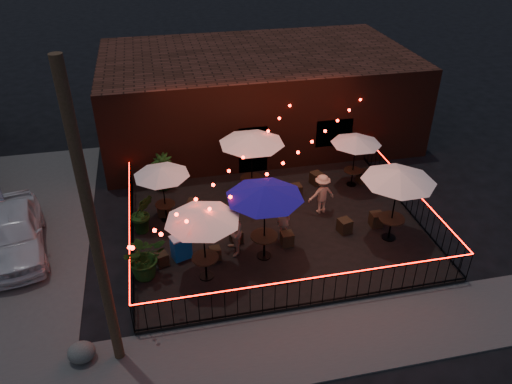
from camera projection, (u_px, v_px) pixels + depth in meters
ground at (291, 265)px, 16.20m from camera, size 110.00×110.00×0.00m
patio at (276, 228)px, 17.82m from camera, size 10.00×8.00×0.15m
sidewalk at (324, 341)px, 13.50m from camera, size 18.00×2.50×0.05m
brick_building at (256, 95)px, 23.61m from camera, size 14.00×8.00×4.00m
utility_pole at (94, 234)px, 10.96m from camera, size 0.26×0.26×8.00m
fence_front at (311, 292)px, 14.19m from camera, size 10.00×0.04×1.04m
fence_left at (131, 232)px, 16.61m from camera, size 0.04×8.00×1.04m
fence_right at (408, 198)px, 18.41m from camera, size 0.04×8.00×1.04m
festoon_lights at (250, 176)px, 16.10m from camera, size 10.02×8.72×1.32m
cafe_table_0 at (202, 217)px, 14.30m from camera, size 2.58×2.58×2.48m
cafe_table_1 at (161, 172)px, 17.08m from camera, size 2.43×2.43×2.17m
cafe_table_2 at (265, 193)px, 15.05m from camera, size 3.12×3.12×2.69m
cafe_table_3 at (252, 139)px, 18.13m from camera, size 3.18×3.18×2.70m
cafe_table_4 at (399, 177)px, 15.91m from camera, size 3.18×3.18×2.66m
cafe_table_5 at (356, 141)px, 19.15m from camera, size 2.55×2.55×2.17m
bistro_chair_0 at (162, 259)px, 15.89m from camera, size 0.45×0.45×0.42m
bistro_chair_1 at (215, 253)px, 16.15m from camera, size 0.37×0.37×0.41m
bistro_chair_2 at (164, 211)px, 18.20m from camera, size 0.50×0.50×0.45m
bistro_chair_3 at (193, 206)px, 18.45m from camera, size 0.53×0.53×0.48m
bistro_chair_4 at (236, 236)px, 16.88m from camera, size 0.45×0.45×0.45m
bistro_chair_5 at (287, 239)px, 16.76m from camera, size 0.41×0.41×0.47m
bistro_chair_6 at (262, 193)px, 19.22m from camera, size 0.49×0.49×0.44m
bistro_chair_7 at (296, 191)px, 19.33m from camera, size 0.44×0.44×0.50m
bistro_chair_8 at (345, 226)px, 17.37m from camera, size 0.50×0.50×0.50m
bistro_chair_9 at (376, 219)px, 17.68m from camera, size 0.43×0.43×0.51m
bistro_chair_10 at (316, 178)px, 20.14m from camera, size 0.55×0.55×0.50m
bistro_chair_11 at (363, 176)px, 20.25m from camera, size 0.52×0.52×0.51m
patron_a at (284, 213)px, 16.88m from camera, size 0.51×0.70×1.78m
patron_b at (233, 233)px, 16.05m from camera, size 0.70×0.86×1.67m
patron_c at (322, 194)px, 18.15m from camera, size 1.06×0.69×1.55m
potted_shrub_a at (144, 256)px, 15.18m from camera, size 1.62×1.50×1.48m
potted_shrub_b at (142, 213)px, 17.14m from camera, size 0.94×0.82×1.50m
potted_shrub_c at (162, 172)px, 19.60m from camera, size 1.07×1.07×1.47m
cooler at (181, 247)px, 16.08m from camera, size 0.75×0.64×0.84m
boulder at (81, 352)px, 12.81m from camera, size 0.83×0.72×0.63m
car_white at (14, 232)px, 16.43m from camera, size 2.58×4.71×1.52m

